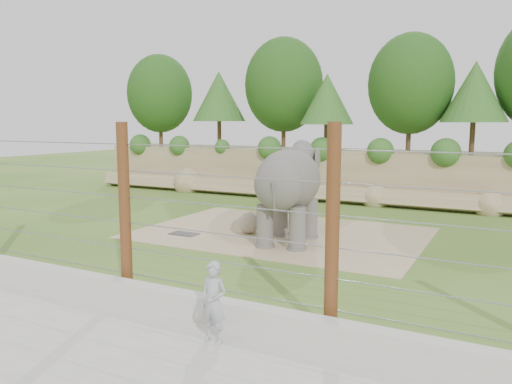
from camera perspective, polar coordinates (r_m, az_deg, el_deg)
The scene contains 10 objects.
ground at distance 15.82m, azimuth -3.39°, elevation -6.64°, with size 90.00×90.00×0.00m, color #426920.
back_embankment at distance 26.80m, azimuth 11.92°, elevation 7.75°, with size 30.00×5.52×8.77m.
dirt_patch at distance 18.17m, azimuth 2.87°, elevation -4.69°, with size 10.00×7.00×0.02m, color tan.
drain_grate at distance 18.07m, azimuth -8.23°, elevation -4.75°, with size 1.00×0.60×0.03m, color #262628.
elephant at distance 16.46m, azimuth 3.73°, elevation -0.26°, with size 1.73×4.04×3.27m, color #56504C, non-canonical shape.
stone_ball at distance 17.93m, azimuth -0.83°, elevation -3.57°, with size 0.76×0.76×0.76m, color gray.
retaining_wall at distance 11.93m, azimuth -16.12°, elevation -10.61°, with size 26.00×0.35×0.50m, color #AFADA3.
walkway at distance 10.76m, azimuth -23.67°, elevation -14.44°, with size 26.00×4.00×0.01m, color #AFADA3.
barrier_fence at distance 11.86m, azimuth -14.77°, elevation -1.94°, with size 20.26×0.26×4.00m.
zookeeper at distance 9.26m, azimuth -4.88°, elevation -12.45°, with size 0.55×0.36×1.50m, color #A9AFB2.
Camera 1 is at (7.93, -13.09, 3.99)m, focal length 35.00 mm.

